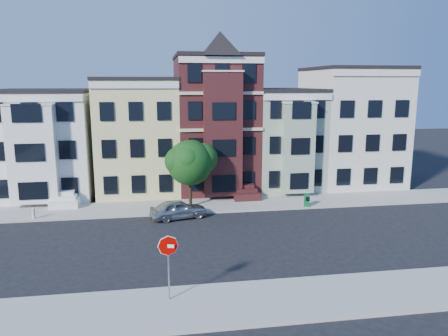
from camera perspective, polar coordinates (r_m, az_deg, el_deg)
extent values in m
plane|color=black|center=(28.19, 2.89, -9.39)|extent=(120.00, 120.00, 0.00)
cube|color=#9E9B93|center=(35.64, 0.23, -4.82)|extent=(60.00, 4.00, 0.15)
cube|color=#9E9B93|center=(21.08, 7.58, -16.69)|extent=(60.00, 4.00, 0.15)
cube|color=white|center=(41.75, -22.11, 2.93)|extent=(8.00, 9.00, 9.00)
cube|color=beige|center=(40.63, -11.09, 4.05)|extent=(7.00, 9.00, 10.00)
cube|color=#3A1616|center=(40.87, -1.24, 5.70)|extent=(7.00, 9.00, 12.00)
cube|color=#95A68D|center=(42.41, 7.52, 3.77)|extent=(6.00, 9.00, 9.00)
cube|color=silver|center=(44.80, 16.20, 5.10)|extent=(8.00, 9.00, 11.00)
imported|color=#A9ACB0|center=(32.38, -6.00, -5.38)|extent=(4.41, 2.60, 1.41)
cube|color=#0C612A|center=(35.44, 10.76, -4.15)|extent=(0.56, 0.53, 1.00)
cylinder|color=beige|center=(34.64, -23.61, -5.56)|extent=(0.28, 0.28, 0.65)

